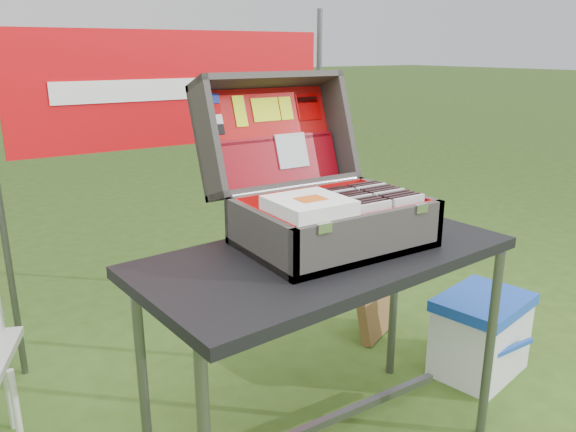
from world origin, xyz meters
TOP-DOWN VIEW (x-y plane):
  - table at (0.03, -0.10)m, footprint 1.36×0.78m
  - table_top at (0.03, -0.10)m, footprint 1.36×0.78m
  - table_leg_fr at (0.63, -0.36)m, footprint 0.04×0.04m
  - table_leg_bl at (-0.56, 0.17)m, footprint 0.04×0.04m
  - table_leg_br at (0.63, 0.17)m, footprint 0.04×0.04m
  - table_brace at (0.03, -0.10)m, footprint 1.16×0.03m
  - suitcase at (0.09, 0.00)m, footprint 0.63×0.61m
  - suitcase_base_bottom at (0.09, -0.06)m, footprint 0.63×0.45m
  - suitcase_base_wall_front at (0.09, -0.27)m, footprint 0.63×0.02m
  - suitcase_base_wall_back at (0.09, 0.15)m, footprint 0.63×0.02m
  - suitcase_base_wall_left at (-0.21, -0.06)m, footprint 0.02×0.45m
  - suitcase_base_wall_right at (0.39, -0.06)m, footprint 0.02×0.45m
  - suitcase_liner_floor at (0.09, -0.06)m, footprint 0.58×0.40m
  - suitcase_latch_left at (-0.11, -0.28)m, footprint 0.05×0.01m
  - suitcase_latch_right at (0.29, -0.28)m, footprint 0.05×0.01m
  - suitcase_hinge at (0.09, 0.17)m, footprint 0.56×0.02m
  - suitcase_lid_back at (0.09, 0.39)m, footprint 0.63×0.17m
  - suitcase_lid_rim_far at (0.09, 0.39)m, footprint 0.63×0.17m
  - suitcase_lid_rim_near at (0.09, 0.25)m, footprint 0.63×0.17m
  - suitcase_lid_rim_left at (-0.21, 0.32)m, footprint 0.02×0.30m
  - suitcase_lid_rim_right at (0.39, 0.32)m, footprint 0.02×0.30m
  - suitcase_lid_liner at (0.09, 0.37)m, footprint 0.57×0.14m
  - suitcase_liner_wall_front at (0.09, -0.25)m, footprint 0.58×0.01m
  - suitcase_liner_wall_back at (0.09, 0.14)m, footprint 0.58×0.01m
  - suitcase_liner_wall_left at (-0.19, -0.06)m, footprint 0.01×0.40m
  - suitcase_liner_wall_right at (0.38, -0.06)m, footprint 0.01×0.40m
  - suitcase_lid_pocket at (0.09, 0.32)m, footprint 0.56×0.09m
  - suitcase_pocket_edge at (0.09, 0.34)m, footprint 0.55×0.03m
  - suitcase_pocket_cd at (0.16, 0.31)m, footprint 0.14×0.06m
  - lid_sticker_cc_a at (-0.14, 0.42)m, footprint 0.06×0.02m
  - lid_sticker_cc_b at (-0.14, 0.41)m, footprint 0.06×0.02m
  - lid_sticker_cc_c at (-0.14, 0.39)m, footprint 0.06×0.02m
  - lid_sticker_cc_d at (-0.14, 0.38)m, footprint 0.06×0.02m
  - lid_card_neon_tall at (-0.02, 0.40)m, footprint 0.05×0.04m
  - lid_card_neon_main at (0.09, 0.40)m, footprint 0.12×0.03m
  - lid_card_neon_small at (0.19, 0.40)m, footprint 0.06×0.03m
  - lid_sticker_band at (0.30, 0.40)m, footprint 0.11×0.04m
  - lid_sticker_band_bar at (0.30, 0.41)m, footprint 0.10×0.01m
  - cd_left_0 at (0.13, -0.23)m, footprint 0.14×0.01m
  - cd_left_1 at (0.13, -0.21)m, footprint 0.14×0.01m
  - cd_left_2 at (0.13, -0.18)m, footprint 0.14×0.01m
  - cd_left_3 at (0.13, -0.16)m, footprint 0.14×0.01m
  - cd_left_4 at (0.13, -0.13)m, footprint 0.14×0.01m
  - cd_left_5 at (0.13, -0.11)m, footprint 0.14×0.01m
  - cd_left_6 at (0.13, -0.08)m, footprint 0.14×0.01m
  - cd_left_7 at (0.13, -0.06)m, footprint 0.14×0.01m
  - cd_left_8 at (0.13, -0.03)m, footprint 0.14×0.01m
  - cd_left_9 at (0.13, -0.01)m, footprint 0.14×0.01m
  - cd_left_10 at (0.13, 0.02)m, footprint 0.14×0.01m
  - cd_right_0 at (0.28, -0.23)m, footprint 0.14×0.01m
  - cd_right_1 at (0.28, -0.21)m, footprint 0.14×0.01m
  - cd_right_2 at (0.28, -0.18)m, footprint 0.14×0.01m
  - cd_right_3 at (0.28, -0.16)m, footprint 0.14×0.01m
  - cd_right_4 at (0.28, -0.13)m, footprint 0.14×0.01m
  - cd_right_5 at (0.28, -0.11)m, footprint 0.14×0.01m
  - cd_right_6 at (0.28, -0.08)m, footprint 0.14×0.01m
  - cd_right_7 at (0.28, -0.06)m, footprint 0.14×0.01m
  - cd_right_8 at (0.28, -0.03)m, footprint 0.14×0.01m
  - cd_right_9 at (0.28, -0.01)m, footprint 0.14×0.01m
  - cd_right_10 at (0.28, 0.02)m, footprint 0.14×0.01m
  - songbook_0 at (-0.07, -0.14)m, footprint 0.23×0.23m
  - songbook_1 at (-0.07, -0.14)m, footprint 0.23×0.23m
  - songbook_2 at (-0.07, -0.14)m, footprint 0.23×0.23m
  - songbook_3 at (-0.07, -0.14)m, footprint 0.23×0.23m
  - songbook_4 at (-0.07, -0.14)m, footprint 0.23×0.23m
  - songbook_5 at (-0.07, -0.14)m, footprint 0.23×0.23m
  - songbook_6 at (-0.07, -0.14)m, footprint 0.23×0.23m
  - songbook_7 at (-0.07, -0.14)m, footprint 0.23×0.23m
  - songbook_8 at (-0.07, -0.14)m, footprint 0.23×0.23m
  - songbook_graphic at (-0.07, -0.15)m, footprint 0.09×0.07m
  - cooler at (0.99, -0.05)m, footprint 0.50×0.42m
  - cooler_body at (0.99, -0.05)m, footprint 0.48×0.40m
  - cooler_lid at (0.99, -0.05)m, footprint 0.50×0.42m
  - cooler_handle at (0.99, -0.23)m, footprint 0.26×0.02m
  - chair_leg_fr at (-0.95, 0.35)m, footprint 0.02×0.02m
  - chair_leg_br at (-0.95, 0.68)m, footprint 0.02×0.02m
  - cardboard_box at (0.81, 0.50)m, footprint 0.34×0.24m
  - banner_post_right at (0.85, 1.10)m, footprint 0.03×0.03m
  - banner at (0.00, 1.09)m, footprint 1.60×0.02m
  - banner_text at (0.00, 1.08)m, footprint 1.20×0.00m

SIDE VIEW (x-z plane):
  - table_brace at x=0.03m, z-range 0.10..0.14m
  - cooler_body at x=0.99m, z-range 0.00..0.33m
  - cardboard_box at x=0.81m, z-range 0.00..0.34m
  - cooler at x=0.99m, z-range 0.00..0.39m
  - cooler_handle at x=0.99m, z-range 0.20..0.22m
  - chair_leg_fr at x=-0.95m, z-range 0.00..0.44m
  - chair_leg_br at x=-0.95m, z-range 0.00..0.44m
  - cooler_lid at x=0.99m, z-range 0.33..0.39m
  - table_leg_fr at x=0.63m, z-range 0.00..0.78m
  - table_leg_bl at x=-0.56m, z-range 0.00..0.78m
  - table_leg_br at x=0.63m, z-range 0.00..0.78m
  - table at x=0.03m, z-range 0.00..0.82m
  - table_top at x=0.03m, z-range 0.78..0.82m
  - suitcase_base_bottom at x=0.09m, z-range 0.82..0.84m
  - suitcase_liner_floor at x=0.09m, z-range 0.84..0.85m
  - banner_post_right at x=0.85m, z-range 0.00..1.70m
  - suitcase_base_wall_front at x=0.09m, z-range 0.82..0.98m
  - suitcase_base_wall_back at x=0.09m, z-range 0.82..0.98m
  - suitcase_base_wall_left at x=-0.21m, z-range 0.82..0.98m
  - suitcase_base_wall_right at x=0.39m, z-range 0.82..0.98m
  - suitcase_liner_wall_front at x=0.09m, z-range 0.84..0.98m
  - suitcase_liner_wall_back at x=0.09m, z-range 0.84..0.98m
  - suitcase_liner_wall_left at x=-0.19m, z-range 0.84..0.98m
  - suitcase_liner_wall_right at x=0.38m, z-range 0.84..0.98m
  - cd_left_0 at x=0.13m, z-range 0.85..1.01m
  - cd_left_1 at x=0.13m, z-range 0.85..1.01m
  - cd_left_2 at x=0.13m, z-range 0.85..1.01m
  - cd_left_3 at x=0.13m, z-range 0.85..1.01m
  - cd_left_4 at x=0.13m, z-range 0.85..1.01m
  - cd_left_5 at x=0.13m, z-range 0.85..1.01m
  - cd_left_6 at x=0.13m, z-range 0.85..1.01m
  - cd_left_7 at x=0.13m, z-range 0.85..1.01m
  - cd_left_8 at x=0.13m, z-range 0.85..1.01m
  - cd_left_9 at x=0.13m, z-range 0.85..1.01m
  - cd_left_10 at x=0.13m, z-range 0.85..1.01m
  - cd_right_0 at x=0.28m, z-range 0.85..1.01m
  - cd_right_1 at x=0.28m, z-range 0.85..1.01m
  - cd_right_2 at x=0.28m, z-range 0.85..1.01m
  - cd_right_3 at x=0.28m, z-range 0.85..1.01m
  - cd_right_4 at x=0.28m, z-range 0.85..1.01m
  - cd_right_5 at x=0.28m, z-range 0.85..1.01m
  - cd_right_6 at x=0.28m, z-range 0.85..1.01m
  - cd_right_7 at x=0.28m, z-range 0.85..1.01m
  - cd_right_8 at x=0.28m, z-range 0.85..1.01m
  - cd_right_9 at x=0.28m, z-range 0.85..1.01m
  - cd_right_10 at x=0.28m, z-range 0.85..1.01m
  - suitcase_lid_rim_near at x=0.09m, z-range 0.93..1.01m
  - suitcase_latch_left at x=-0.11m, z-range 0.96..0.99m
  - suitcase_latch_right at x=0.29m, z-range 0.96..0.99m
  - suitcase_hinge at x=0.09m, z-range 0.98..0.99m
  - songbook_0 at x=-0.07m, z-range 0.98..0.99m
  - songbook_1 at x=-0.07m, z-range 0.99..0.99m
  - songbook_2 at x=-0.07m, z-range 0.99..1.00m
  - songbook_3 at x=-0.07m, z-range 1.00..1.00m
  - songbook_4 at x=-0.07m, z-range 1.00..1.01m
  - songbook_5 at x=-0.07m, z-range 1.01..1.01m
  - songbook_6 at x=-0.07m, z-range 1.01..1.02m
  - songbook_7 at x=-0.07m, z-range 1.02..1.02m
  - songbook_8 at x=-0.07m, z-range 1.02..1.03m
  - songbook_graphic at x=-0.07m, z-range 1.03..1.03m
  - suitcase_lid_pocket at x=0.09m, z-range 0.97..1.15m
  - suitcase_pocket_cd at x=0.16m, z-range 1.03..1.16m
  - suitcase at x=0.09m, z-range 0.82..1.38m
  - suitcase_pocket_edge at x=0.09m, z-range 1.13..1.16m
  - suitcase_lid_back at x=0.09m, z-range 0.93..1.36m
  - suitcase_lid_liner at x=0.09m, z-range 0.96..1.34m
  - suitcase_lid_rim_left at x=-0.21m, z-range 0.93..1.41m
  - suitcase_lid_rim_right at x=0.39m, z-range 0.93..1.41m
  - lid_sticker_cc_d at x=-0.14m, z-range 1.17..1.21m
  - lid_sticker_cc_c at x=-0.14m, z-range 1.21..1.25m
  - lid_card_neon_tall at x=-0.02m, z-range 1.20..1.31m
  - lid_card_neon_main at x=0.09m, z-range 1.21..1.30m
  - lid_card_neon_small at x=0.19m, z-range 1.21..1.30m
  - lid_sticker_band at x=0.30m, z-range 1.20..1.31m
  - lid_sticker_cc_b at x=-0.14m, z-range 1.25..1.29m
  - lid_sticker_band_bar at x=0.30m, z-range 1.27..1.29m
  - banner at x=0.00m, z-range 1.02..1.58m
  - banner_text at x=0.00m, z-range 1.25..1.35m
  - lid_sticker_cc_a at x=-0.14m, z-range 1.29..1.32m
  - suitcase_lid_rim_far at x=0.09m, z-range 1.33..1.41m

